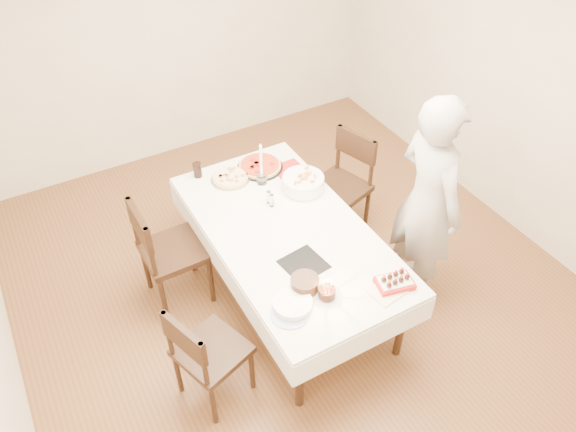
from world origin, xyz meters
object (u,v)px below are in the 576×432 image
chair_right_savory (338,189)px  strawberry_box (395,282)px  person (428,202)px  cola_glass (197,170)px  pizza_white (230,178)px  pizza_pepperoni (260,166)px  chair_left_savory (174,251)px  taper_candle (261,164)px  layer_cake (305,284)px  pasta_bowl (303,183)px  dining_table (288,264)px  chair_left_dessert (212,351)px  birthday_cake (327,289)px

chair_right_savory → strawberry_box: 1.44m
person → cola_glass: size_ratio=13.71×
pizza_white → pizza_pepperoni: (0.30, 0.03, 0.00)m
chair_left_savory → taper_candle: 1.01m
pizza_pepperoni → layer_cake: (-0.38, -1.40, 0.03)m
taper_candle → cola_glass: size_ratio=2.97×
pasta_bowl → cola_glass: (-0.70, 0.60, 0.00)m
cola_glass → layer_cake: size_ratio=0.53×
pizza_white → cola_glass: bearing=139.6°
pizza_pepperoni → strawberry_box: strawberry_box is taller
strawberry_box → chair_right_savory: bearing=72.1°
chair_right_savory → strawberry_box: chair_right_savory is taller
dining_table → layer_cake: 0.74m
cola_glass → strawberry_box: (0.71, -1.84, -0.04)m
chair_right_savory → pasta_bowl: (-0.44, -0.10, 0.31)m
chair_left_savory → layer_cake: 1.23m
chair_left_savory → person: person is taller
layer_cake → chair_right_savory: bearing=46.8°
person → strawberry_box: (-0.63, -0.44, -0.15)m
chair_left_dessert → layer_cake: 0.79m
chair_left_dessert → taper_candle: taper_candle is taller
pizza_pepperoni → chair_left_savory: bearing=-159.4°
birthday_cake → chair_right_savory: bearing=53.1°
pasta_bowl → birthday_cake: size_ratio=2.65×
pizza_pepperoni → cola_glass: size_ratio=2.99×
dining_table → chair_left_savory: bearing=150.2°
dining_table → pizza_white: 0.90m
pizza_white → pasta_bowl: bearing=-40.2°
taper_candle → layer_cake: bearing=-103.7°
taper_candle → birthday_cake: taper_candle is taller
chair_right_savory → person: (0.20, -0.91, 0.42)m
person → taper_candle: (-0.90, 1.05, 0.02)m
chair_left_savory → birthday_cake: 1.40m
taper_candle → birthday_cake: 1.36m
chair_left_dessert → pizza_pepperoni: bearing=-147.2°
dining_table → cola_glass: (-0.34, 0.98, 0.44)m
dining_table → chair_left_savory: chair_left_savory is taller
dining_table → birthday_cake: 0.85m
chair_left_savory → pizza_pepperoni: 1.08m
dining_table → layer_cake: bearing=-108.7°
person → chair_left_savory: bearing=65.9°
pizza_white → cola_glass: 0.29m
chair_left_dessert → pizza_white: (0.79, 1.33, 0.31)m
pizza_pepperoni → taper_candle: size_ratio=1.01×
layer_cake → pasta_bowl: bearing=59.9°
chair_left_savory → pasta_bowl: chair_left_savory is taller
pasta_bowl → layer_cake: (-0.56, -0.96, -0.01)m
pizza_white → layer_cake: 1.38m
taper_candle → cola_glass: 0.58m
chair_left_savory → strawberry_box: size_ratio=4.03×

